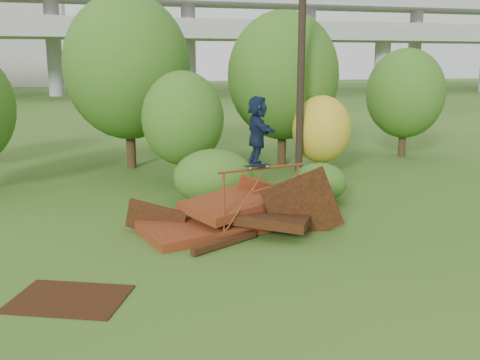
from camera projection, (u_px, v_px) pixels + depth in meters
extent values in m
plane|color=#2D5116|center=(298.00, 267.00, 11.87)|extent=(240.00, 240.00, 0.00)
cube|color=#40180B|center=(203.00, 227.00, 14.18)|extent=(3.51, 2.67, 0.52)
cube|color=black|center=(261.00, 217.00, 14.23)|extent=(3.06, 2.72, 0.50)
cube|color=#40180B|center=(231.00, 204.00, 14.46)|extent=(2.91, 2.58, 0.51)
cube|color=black|center=(302.00, 208.00, 14.27)|extent=(2.28, 0.63, 2.24)
cube|color=#40180B|center=(257.00, 200.00, 15.50)|extent=(1.52, 0.86, 1.58)
cube|color=black|center=(156.00, 220.00, 14.22)|extent=(1.60, 0.83, 1.11)
cube|color=black|center=(225.00, 242.00, 13.14)|extent=(1.87, 1.14, 0.17)
cube|color=#40180B|center=(274.00, 188.00, 15.24)|extent=(1.39, 0.50, 0.34)
cylinder|color=maroon|center=(224.00, 208.00, 13.32)|extent=(0.06, 0.06, 1.80)
cylinder|color=maroon|center=(297.00, 197.00, 14.34)|extent=(0.06, 0.06, 1.80)
cylinder|color=maroon|center=(262.00, 168.00, 13.63)|extent=(2.45, 0.64, 0.06)
cube|color=black|center=(257.00, 165.00, 13.55)|extent=(0.71, 0.34, 0.02)
cylinder|color=beige|center=(250.00, 168.00, 13.37)|extent=(0.05, 0.04, 0.05)
cylinder|color=beige|center=(247.00, 167.00, 13.50)|extent=(0.05, 0.04, 0.05)
cylinder|color=beige|center=(267.00, 166.00, 13.60)|extent=(0.05, 0.04, 0.05)
cylinder|color=beige|center=(264.00, 165.00, 13.73)|extent=(0.05, 0.04, 0.05)
imported|color=#121F37|center=(257.00, 131.00, 13.36)|extent=(0.59, 1.64, 1.74)
cube|color=black|center=(69.00, 299.00, 10.24)|extent=(2.55, 2.23, 0.03)
cylinder|color=black|center=(131.00, 141.00, 22.81)|extent=(0.40, 0.40, 2.30)
ellipsoid|color=#254B14|center=(127.00, 67.00, 22.14)|extent=(5.22, 5.22, 6.00)
cylinder|color=black|center=(184.00, 167.00, 19.58)|extent=(0.32, 0.32, 1.36)
ellipsoid|color=#254B14|center=(183.00, 118.00, 19.19)|extent=(2.96, 2.96, 3.40)
cylinder|color=black|center=(282.00, 141.00, 23.57)|extent=(0.38, 0.38, 2.09)
ellipsoid|color=#254B14|center=(283.00, 76.00, 22.96)|extent=(4.78, 4.78, 5.49)
cylinder|color=black|center=(320.00, 163.00, 21.39)|extent=(0.29, 0.29, 1.00)
ellipsoid|color=#A58C19|center=(321.00, 129.00, 21.10)|extent=(2.31, 2.31, 2.66)
cylinder|color=black|center=(402.00, 140.00, 25.58)|extent=(0.34, 0.34, 1.65)
ellipsoid|color=#254B14|center=(405.00, 93.00, 25.11)|extent=(3.64, 3.64, 4.18)
ellipsoid|color=#254B14|center=(214.00, 177.00, 16.95)|extent=(2.56, 2.37, 1.77)
ellipsoid|color=#254B14|center=(319.00, 183.00, 17.24)|extent=(1.82, 1.67, 1.29)
cylinder|color=black|center=(302.00, 40.00, 19.55)|extent=(0.28, 0.28, 10.51)
cube|color=gray|center=(125.00, 33.00, 66.71)|extent=(160.00, 9.00, 1.40)
cylinder|color=gray|center=(127.00, 66.00, 67.57)|extent=(2.20, 2.20, 8.00)
cylinder|color=gray|center=(262.00, 66.00, 72.15)|extent=(2.20, 2.20, 8.00)
cube|color=#9E9E99|center=(25.00, 11.00, 100.94)|extent=(14.00, 14.00, 28.00)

